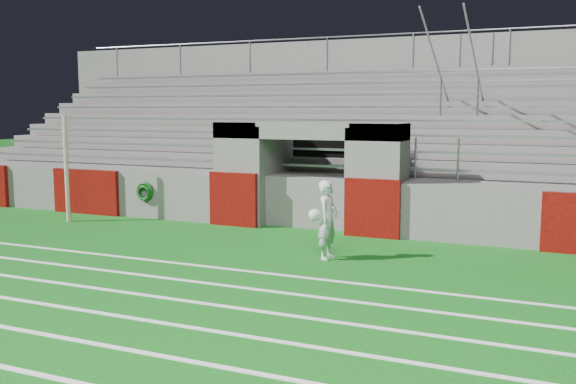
% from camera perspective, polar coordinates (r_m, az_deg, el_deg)
% --- Properties ---
extents(ground, '(90.00, 90.00, 0.00)m').
position_cam_1_polar(ground, '(12.88, -4.07, -5.76)').
color(ground, '#0D5312').
rests_on(ground, ground).
extents(field_post, '(0.11, 0.11, 2.78)m').
position_cam_1_polar(field_post, '(17.61, -19.09, 1.98)').
color(field_post, tan).
rests_on(field_post, ground).
extents(field_markings, '(28.00, 8.09, 0.01)m').
position_cam_1_polar(field_markings, '(8.94, -19.53, -12.09)').
color(field_markings, white).
rests_on(field_markings, ground).
extents(stadium_structure, '(26.00, 8.48, 5.42)m').
position_cam_1_polar(stadium_structure, '(19.99, 6.63, 3.22)').
color(stadium_structure, '#5D5A58').
rests_on(stadium_structure, ground).
extents(goalkeeper_with_ball, '(0.54, 0.57, 1.55)m').
position_cam_1_polar(goalkeeper_with_ball, '(12.54, 3.52, -2.47)').
color(goalkeeper_with_ball, silver).
rests_on(goalkeeper_with_ball, ground).
extents(hose_coil, '(0.52, 0.14, 0.52)m').
position_cam_1_polar(hose_coil, '(17.57, -12.64, 0.00)').
color(hose_coil, '#0C3F0E').
rests_on(hose_coil, ground).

